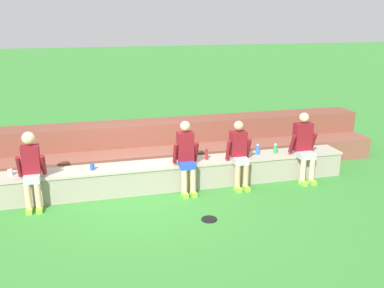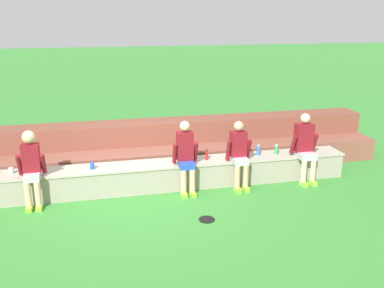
% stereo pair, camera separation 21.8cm
% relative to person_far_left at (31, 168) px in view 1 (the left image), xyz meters
% --- Properties ---
extents(ground_plane, '(80.00, 80.00, 0.00)m').
position_rel_person_far_left_xyz_m(ground_plane, '(1.98, 0.01, -0.75)').
color(ground_plane, '#388433').
extents(stone_seating_wall, '(8.40, 0.61, 0.52)m').
position_rel_person_far_left_xyz_m(stone_seating_wall, '(1.98, 0.29, -0.47)').
color(stone_seating_wall, gray).
rests_on(stone_seating_wall, ground).
extents(brick_bleachers, '(11.08, 1.39, 0.98)m').
position_rel_person_far_left_xyz_m(brick_bleachers, '(1.98, 1.67, -0.34)').
color(brick_bleachers, brown).
rests_on(brick_bleachers, ground).
extents(person_far_left, '(0.48, 0.51, 1.38)m').
position_rel_person_far_left_xyz_m(person_far_left, '(0.00, 0.00, 0.00)').
color(person_far_left, '#DBAD89').
rests_on(person_far_left, ground).
extents(person_left_of_center, '(0.49, 0.51, 1.39)m').
position_rel_person_far_left_xyz_m(person_left_of_center, '(2.78, -0.01, -0.01)').
color(person_left_of_center, '#DBAD89').
rests_on(person_left_of_center, ground).
extents(person_center, '(0.49, 0.50, 1.33)m').
position_rel_person_far_left_xyz_m(person_center, '(3.85, -0.01, -0.04)').
color(person_center, tan).
rests_on(person_center, ground).
extents(person_right_of_center, '(0.55, 0.54, 1.41)m').
position_rel_person_far_left_xyz_m(person_right_of_center, '(5.26, -0.00, 0.01)').
color(person_right_of_center, beige).
rests_on(person_right_of_center, ground).
extents(water_bottle_center_gap, '(0.06, 0.06, 0.21)m').
position_rel_person_far_left_xyz_m(water_bottle_center_gap, '(3.27, 0.29, -0.13)').
color(water_bottle_center_gap, red).
rests_on(water_bottle_center_gap, stone_seating_wall).
extents(water_bottle_near_right, '(0.08, 0.08, 0.21)m').
position_rel_person_far_left_xyz_m(water_bottle_near_right, '(4.77, 0.30, -0.13)').
color(water_bottle_near_right, green).
rests_on(water_bottle_near_right, stone_seating_wall).
extents(water_bottle_mid_right, '(0.07, 0.07, 0.22)m').
position_rel_person_far_left_xyz_m(water_bottle_mid_right, '(4.38, 0.33, -0.12)').
color(water_bottle_mid_right, blue).
rests_on(water_bottle_mid_right, stone_seating_wall).
extents(plastic_cup_right_end, '(0.09, 0.09, 0.11)m').
position_rel_person_far_left_xyz_m(plastic_cup_right_end, '(-0.40, 0.34, -0.17)').
color(plastic_cup_right_end, white).
rests_on(plastic_cup_right_end, stone_seating_wall).
extents(plastic_cup_left_end, '(0.08, 0.08, 0.12)m').
position_rel_person_far_left_xyz_m(plastic_cup_left_end, '(1.04, 0.25, -0.16)').
color(plastic_cup_left_end, blue).
rests_on(plastic_cup_left_end, stone_seating_wall).
extents(frisbee, '(0.27, 0.27, 0.02)m').
position_rel_person_far_left_xyz_m(frisbee, '(2.86, -1.26, -0.74)').
color(frisbee, black).
rests_on(frisbee, ground).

